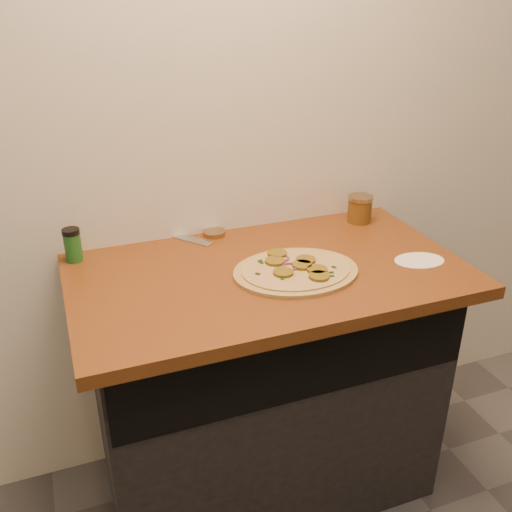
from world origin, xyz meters
name	(u,v)px	position (x,y,z in m)	size (l,w,h in m)	color
cabinet	(264,385)	(0.00, 1.45, 0.43)	(1.10, 0.60, 0.86)	black
countertop	(268,274)	(0.00, 1.42, 0.88)	(1.20, 0.70, 0.04)	brown
pizza	(296,270)	(0.07, 1.36, 0.91)	(0.40, 0.40, 0.03)	tan
chefs_knife	(171,233)	(-0.22, 1.78, 0.91)	(0.20, 0.25, 0.02)	#B7BAC1
mason_jar_lid	(214,233)	(-0.08, 1.72, 0.91)	(0.08, 0.08, 0.02)	#9A8059
salsa_jar	(360,209)	(0.45, 1.65, 0.95)	(0.09, 0.09, 0.10)	maroon
spice_shaker	(73,245)	(-0.55, 1.68, 0.95)	(0.05, 0.05, 0.11)	#1C5B20
flour_spill	(419,260)	(0.47, 1.30, 0.90)	(0.16, 0.16, 0.00)	white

